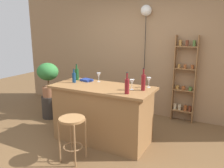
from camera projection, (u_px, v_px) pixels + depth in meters
The scene contains 16 objects.
ground at pixel (94, 147), 3.77m from camera, with size 12.00×12.00×0.00m, color brown.
back_wall at pixel (139, 51), 5.12m from camera, with size 6.40×0.10×2.80m, color #997551.
kitchen_counter at pixel (103, 114), 3.91m from camera, with size 1.70×0.77×0.96m.
bar_stool at pixel (72, 128), 3.29m from camera, with size 0.37×0.37×0.66m.
spice_shelf at pixel (184, 80), 4.66m from camera, with size 0.44×0.13×1.76m.
plant_stool at pixel (50, 107), 5.00m from camera, with size 0.34×0.34×0.47m, color #2D2823.
potted_plant at pixel (48, 75), 4.84m from camera, with size 0.46×0.41×0.72m.
bottle_vinegar at pixel (77, 74), 4.25m from camera, with size 0.07×0.07×0.30m.
bottle_olive_oil at pixel (74, 77), 4.05m from camera, with size 0.06×0.06×0.25m.
bottle_wine_red at pixel (143, 82), 3.53m from camera, with size 0.07×0.07×0.35m.
bottle_sauce_amber at pixel (127, 86), 3.34m from camera, with size 0.07×0.07×0.32m.
wine_glass_left at pixel (149, 80), 3.71m from camera, with size 0.07×0.07×0.16m.
wine_glass_center at pixel (99, 75), 4.10m from camera, with size 0.07×0.07×0.16m.
wine_glass_right at pixel (132, 82), 3.56m from camera, with size 0.07×0.07×0.16m.
cookbook at pixel (87, 80), 4.19m from camera, with size 0.21×0.15×0.04m, color navy.
pendant_globe_light at pixel (146, 12), 4.76m from camera, with size 0.23×0.23×2.36m.
Camera 1 is at (1.84, -2.90, 1.88)m, focal length 37.09 mm.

